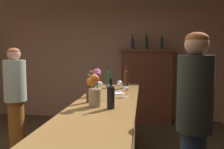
# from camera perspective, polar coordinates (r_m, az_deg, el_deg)

# --- Properties ---
(wall_back) EXTENTS (5.64, 0.12, 2.87)m
(wall_back) POSITION_cam_1_polar(r_m,az_deg,el_deg) (5.52, -3.49, 4.42)
(wall_back) COLOR #A87A61
(wall_back) RESTS_ON ground
(bar_counter) EXTENTS (0.65, 2.77, 1.01)m
(bar_counter) POSITION_cam_1_polar(r_m,az_deg,el_deg) (2.72, -1.29, -16.67)
(bar_counter) COLOR olive
(bar_counter) RESTS_ON ground
(display_cabinet) EXTENTS (1.14, 0.38, 1.59)m
(display_cabinet) POSITION_cam_1_polar(r_m,az_deg,el_deg) (5.19, 8.26, -2.38)
(display_cabinet) COLOR brown
(display_cabinet) RESTS_ON ground
(wine_bottle_rose) EXTENTS (0.07, 0.07, 0.32)m
(wine_bottle_rose) POSITION_cam_1_polar(r_m,az_deg,el_deg) (3.43, 3.38, -0.83)
(wine_bottle_rose) COLOR #45281A
(wine_bottle_rose) RESTS_ON bar_counter
(wine_bottle_chardonnay) EXTENTS (0.08, 0.08, 0.30)m
(wine_bottle_chardonnay) POSITION_cam_1_polar(r_m,az_deg,el_deg) (2.78, -4.99, -2.65)
(wine_bottle_chardonnay) COLOR #2E4633
(wine_bottle_chardonnay) RESTS_ON bar_counter
(wine_bottle_syrah) EXTENTS (0.07, 0.07, 0.28)m
(wine_bottle_syrah) POSITION_cam_1_polar(r_m,az_deg,el_deg) (2.19, -0.29, -5.04)
(wine_bottle_syrah) COLOR black
(wine_bottle_syrah) RESTS_ON bar_counter
(wine_bottle_pinot) EXTENTS (0.06, 0.06, 0.31)m
(wine_bottle_pinot) POSITION_cam_1_polar(r_m,az_deg,el_deg) (3.43, -0.86, -0.93)
(wine_bottle_pinot) COLOR #224627
(wine_bottle_pinot) RESTS_ON bar_counter
(wine_bottle_malbec) EXTENTS (0.06, 0.06, 0.29)m
(wine_bottle_malbec) POSITION_cam_1_polar(r_m,az_deg,el_deg) (2.47, -5.52, -3.89)
(wine_bottle_malbec) COLOR #4E3119
(wine_bottle_malbec) RESTS_ON bar_counter
(wine_glass_front) EXTENTS (0.06, 0.06, 0.12)m
(wine_glass_front) POSITION_cam_1_polar(r_m,az_deg,el_deg) (2.76, 3.37, -3.58)
(wine_glass_front) COLOR white
(wine_glass_front) RESTS_ON bar_counter
(wine_glass_mid) EXTENTS (0.07, 0.07, 0.16)m
(wine_glass_mid) POSITION_cam_1_polar(r_m,az_deg,el_deg) (2.61, -0.54, -3.42)
(wine_glass_mid) COLOR white
(wine_glass_mid) RESTS_ON bar_counter
(wine_glass_rear) EXTENTS (0.07, 0.07, 0.15)m
(wine_glass_rear) POSITION_cam_1_polar(r_m,az_deg,el_deg) (3.13, 1.86, -2.30)
(wine_glass_rear) COLOR white
(wine_glass_rear) RESTS_ON bar_counter
(wine_glass_spare) EXTENTS (0.08, 0.08, 0.16)m
(wine_glass_spare) POSITION_cam_1_polar(r_m,az_deg,el_deg) (2.95, -3.00, -2.43)
(wine_glass_spare) COLOR white
(wine_glass_spare) RESTS_ON bar_counter
(flower_arrangement) EXTENTS (0.13, 0.14, 0.36)m
(flower_arrangement) POSITION_cam_1_polar(r_m,az_deg,el_deg) (2.27, -4.17, -3.43)
(flower_arrangement) COLOR tan
(flower_arrangement) RESTS_ON bar_counter
(cheese_plate) EXTENTS (0.17, 0.17, 0.01)m
(cheese_plate) POSITION_cam_1_polar(r_m,az_deg,el_deg) (2.96, 1.22, -4.54)
(cheese_plate) COLOR white
(cheese_plate) RESTS_ON bar_counter
(display_bottle_left) EXTENTS (0.07, 0.07, 0.31)m
(display_bottle_left) POSITION_cam_1_polar(r_m,az_deg,el_deg) (5.14, 4.95, 7.59)
(display_bottle_left) COLOR #22263B
(display_bottle_left) RESTS_ON display_cabinet
(display_bottle_midleft) EXTENTS (0.07, 0.07, 0.33)m
(display_bottle_midleft) POSITION_cam_1_polar(r_m,az_deg,el_deg) (5.14, 8.24, 7.69)
(display_bottle_midleft) COLOR #203121
(display_bottle_midleft) RESTS_ON display_cabinet
(display_bottle_center) EXTENTS (0.06, 0.06, 0.32)m
(display_bottle_center) POSITION_cam_1_polar(r_m,az_deg,el_deg) (5.15, 11.84, 7.46)
(display_bottle_center) COLOR #1B2F30
(display_bottle_center) RESTS_ON display_cabinet
(patron_in_grey) EXTENTS (0.32, 0.32, 1.59)m
(patron_in_grey) POSITION_cam_1_polar(r_m,az_deg,el_deg) (3.77, -22.14, -4.91)
(patron_in_grey) COLOR brown
(patron_in_grey) RESTS_ON ground
(bartender) EXTENTS (0.31, 0.31, 1.70)m
(bartender) POSITION_cam_1_polar(r_m,az_deg,el_deg) (2.23, 19.13, -9.89)
(bartender) COLOR #1C2D4B
(bartender) RESTS_ON ground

